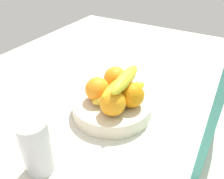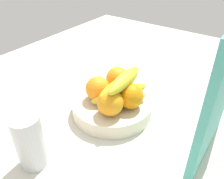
{
  "view_description": "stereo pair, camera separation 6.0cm",
  "coord_description": "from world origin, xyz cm",
  "px_view_note": "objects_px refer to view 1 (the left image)",
  "views": [
    {
      "loc": [
        50.8,
        28.64,
        48.54
      ],
      "look_at": [
        -1.0,
        -1.11,
        8.87
      ],
      "focal_mm": 37.29,
      "sensor_mm": 36.0,
      "label": 1
    },
    {
      "loc": [
        47.57,
        33.66,
        48.54
      ],
      "look_at": [
        -1.0,
        -1.11,
        8.87
      ],
      "focal_mm": 37.29,
      "sensor_mm": 36.0,
      "label": 2
    }
  ],
  "objects_px": {
    "orange_back_left": "(115,78)",
    "banana_bunch": "(122,89)",
    "fruit_bowl": "(112,106)",
    "thermos_tumbler": "(36,147)",
    "orange_front_left": "(97,89)",
    "orange_center": "(131,95)",
    "orange_front_right": "(113,103)",
    "cutting_board": "(222,90)"
  },
  "relations": [
    {
      "from": "thermos_tumbler",
      "to": "fruit_bowl",
      "type": "bearing_deg",
      "value": 171.47
    },
    {
      "from": "fruit_bowl",
      "to": "orange_back_left",
      "type": "distance_m",
      "value": 0.1
    },
    {
      "from": "thermos_tumbler",
      "to": "orange_front_left",
      "type": "bearing_deg",
      "value": 179.74
    },
    {
      "from": "orange_back_left",
      "to": "cutting_board",
      "type": "relative_size",
      "value": 0.21
    },
    {
      "from": "orange_center",
      "to": "cutting_board",
      "type": "xyz_separation_m",
      "value": [
        -0.0,
        0.23,
        0.09
      ]
    },
    {
      "from": "orange_front_right",
      "to": "orange_center",
      "type": "xyz_separation_m",
      "value": [
        -0.06,
        0.03,
        0.0
      ]
    },
    {
      "from": "orange_front_right",
      "to": "thermos_tumbler",
      "type": "xyz_separation_m",
      "value": [
        0.22,
        -0.08,
        -0.01
      ]
    },
    {
      "from": "orange_center",
      "to": "banana_bunch",
      "type": "xyz_separation_m",
      "value": [
        0.0,
        -0.03,
        0.01
      ]
    },
    {
      "from": "orange_back_left",
      "to": "thermos_tumbler",
      "type": "relative_size",
      "value": 0.52
    },
    {
      "from": "banana_bunch",
      "to": "thermos_tumbler",
      "type": "xyz_separation_m",
      "value": [
        0.28,
        -0.07,
        -0.03
      ]
    },
    {
      "from": "orange_front_left",
      "to": "cutting_board",
      "type": "bearing_deg",
      "value": 94.88
    },
    {
      "from": "orange_front_left",
      "to": "fruit_bowl",
      "type": "bearing_deg",
      "value": 115.76
    },
    {
      "from": "orange_back_left",
      "to": "banana_bunch",
      "type": "distance_m",
      "value": 0.09
    },
    {
      "from": "orange_front_left",
      "to": "cutting_board",
      "type": "distance_m",
      "value": 0.35
    },
    {
      "from": "fruit_bowl",
      "to": "cutting_board",
      "type": "relative_size",
      "value": 0.71
    },
    {
      "from": "orange_front_right",
      "to": "orange_center",
      "type": "relative_size",
      "value": 1.0
    },
    {
      "from": "cutting_board",
      "to": "orange_back_left",
      "type": "bearing_deg",
      "value": -101.03
    },
    {
      "from": "fruit_bowl",
      "to": "orange_front_left",
      "type": "relative_size",
      "value": 3.33
    },
    {
      "from": "orange_front_right",
      "to": "orange_back_left",
      "type": "xyz_separation_m",
      "value": [
        -0.12,
        -0.06,
        0.0
      ]
    },
    {
      "from": "orange_center",
      "to": "cutting_board",
      "type": "distance_m",
      "value": 0.25
    },
    {
      "from": "cutting_board",
      "to": "thermos_tumbler",
      "type": "relative_size",
      "value": 2.43
    },
    {
      "from": "orange_back_left",
      "to": "banana_bunch",
      "type": "xyz_separation_m",
      "value": [
        0.07,
        0.06,
        0.01
      ]
    },
    {
      "from": "orange_front_left",
      "to": "cutting_board",
      "type": "height_order",
      "value": "cutting_board"
    },
    {
      "from": "orange_back_left",
      "to": "banana_bunch",
      "type": "relative_size",
      "value": 0.43
    },
    {
      "from": "orange_front_left",
      "to": "orange_back_left",
      "type": "xyz_separation_m",
      "value": [
        -0.09,
        0.01,
        0.0
      ]
    },
    {
      "from": "fruit_bowl",
      "to": "thermos_tumbler",
      "type": "distance_m",
      "value": 0.29
    },
    {
      "from": "cutting_board",
      "to": "thermos_tumbler",
      "type": "height_order",
      "value": "cutting_board"
    },
    {
      "from": "orange_front_right",
      "to": "cutting_board",
      "type": "distance_m",
      "value": 0.28
    },
    {
      "from": "fruit_bowl",
      "to": "orange_back_left",
      "type": "xyz_separation_m",
      "value": [
        -0.07,
        -0.03,
        0.06
      ]
    },
    {
      "from": "banana_bunch",
      "to": "orange_front_left",
      "type": "bearing_deg",
      "value": -73.64
    },
    {
      "from": "orange_front_left",
      "to": "banana_bunch",
      "type": "distance_m",
      "value": 0.08
    },
    {
      "from": "orange_front_right",
      "to": "thermos_tumbler",
      "type": "height_order",
      "value": "thermos_tumbler"
    },
    {
      "from": "orange_back_left",
      "to": "cutting_board",
      "type": "bearing_deg",
      "value": 79.58
    },
    {
      "from": "cutting_board",
      "to": "orange_front_right",
      "type": "bearing_deg",
      "value": -76.48
    },
    {
      "from": "orange_front_right",
      "to": "banana_bunch",
      "type": "relative_size",
      "value": 0.43
    },
    {
      "from": "fruit_bowl",
      "to": "orange_front_right",
      "type": "height_order",
      "value": "orange_front_right"
    },
    {
      "from": "orange_back_left",
      "to": "thermos_tumbler",
      "type": "distance_m",
      "value": 0.35
    },
    {
      "from": "orange_front_left",
      "to": "orange_center",
      "type": "xyz_separation_m",
      "value": [
        -0.02,
        0.11,
        0.0
      ]
    },
    {
      "from": "orange_front_left",
      "to": "orange_back_left",
      "type": "bearing_deg",
      "value": 170.68
    },
    {
      "from": "orange_center",
      "to": "banana_bunch",
      "type": "distance_m",
      "value": 0.03
    },
    {
      "from": "banana_bunch",
      "to": "fruit_bowl",
      "type": "bearing_deg",
      "value": -86.64
    },
    {
      "from": "banana_bunch",
      "to": "orange_front_right",
      "type": "bearing_deg",
      "value": 1.88
    }
  ]
}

